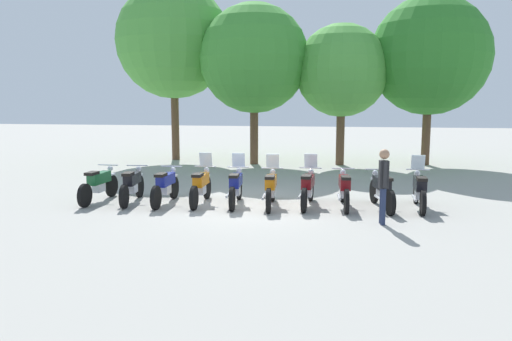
# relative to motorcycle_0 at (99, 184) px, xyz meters

# --- Properties ---
(ground_plane) EXTENTS (80.00, 80.00, 0.00)m
(ground_plane) POSITION_rel_motorcycle_0_xyz_m (4.39, 0.09, -0.50)
(ground_plane) COLOR #9E9B93
(motorcycle_0) EXTENTS (0.62, 2.19, 0.99)m
(motorcycle_0) POSITION_rel_motorcycle_0_xyz_m (0.00, 0.00, 0.00)
(motorcycle_0) COLOR black
(motorcycle_0) RESTS_ON ground_plane
(motorcycle_1) EXTENTS (0.62, 2.19, 0.99)m
(motorcycle_1) POSITION_rel_motorcycle_0_xyz_m (0.97, 0.04, 0.00)
(motorcycle_1) COLOR black
(motorcycle_1) RESTS_ON ground_plane
(motorcycle_2) EXTENTS (0.62, 2.19, 0.99)m
(motorcycle_2) POSITION_rel_motorcycle_0_xyz_m (1.95, 0.01, 0.00)
(motorcycle_2) COLOR black
(motorcycle_2) RESTS_ON ground_plane
(motorcycle_3) EXTENTS (0.62, 2.19, 1.37)m
(motorcycle_3) POSITION_rel_motorcycle_0_xyz_m (2.93, 0.15, 0.01)
(motorcycle_3) COLOR black
(motorcycle_3) RESTS_ON ground_plane
(motorcycle_4) EXTENTS (0.62, 2.19, 1.37)m
(motorcycle_4) POSITION_rel_motorcycle_0_xyz_m (3.90, 0.18, 0.01)
(motorcycle_4) COLOR black
(motorcycle_4) RESTS_ON ground_plane
(motorcycle_5) EXTENTS (0.62, 2.19, 1.37)m
(motorcycle_5) POSITION_rel_motorcycle_0_xyz_m (4.88, 0.09, 0.01)
(motorcycle_5) COLOR black
(motorcycle_5) RESTS_ON ground_plane
(motorcycle_6) EXTENTS (0.62, 2.19, 1.37)m
(motorcycle_6) POSITION_rel_motorcycle_0_xyz_m (5.86, 0.31, 0.01)
(motorcycle_6) COLOR black
(motorcycle_6) RESTS_ON ground_plane
(motorcycle_7) EXTENTS (0.62, 2.19, 0.99)m
(motorcycle_7) POSITION_rel_motorcycle_0_xyz_m (6.83, 0.30, 0.00)
(motorcycle_7) COLOR black
(motorcycle_7) RESTS_ON ground_plane
(motorcycle_8) EXTENTS (0.68, 2.17, 0.99)m
(motorcycle_8) POSITION_rel_motorcycle_0_xyz_m (7.80, 0.30, 0.00)
(motorcycle_8) COLOR black
(motorcycle_8) RESTS_ON ground_plane
(motorcycle_9) EXTENTS (0.62, 2.19, 1.37)m
(motorcycle_9) POSITION_rel_motorcycle_0_xyz_m (8.78, 0.44, 0.01)
(motorcycle_9) COLOR black
(motorcycle_9) RESTS_ON ground_plane
(person_0) EXTENTS (0.25, 0.41, 1.75)m
(person_0) POSITION_rel_motorcycle_0_xyz_m (7.68, -1.44, 0.53)
(person_0) COLOR #232D4C
(person_0) RESTS_ON ground_plane
(tree_0) EXTENTS (5.29, 5.29, 8.18)m
(tree_0) POSITION_rel_motorcycle_0_xyz_m (-0.97, 9.94, 5.02)
(tree_0) COLOR brown
(tree_0) RESTS_ON ground_plane
(tree_1) EXTENTS (4.74, 4.74, 6.99)m
(tree_1) POSITION_rel_motorcycle_0_xyz_m (2.99, 8.91, 4.11)
(tree_1) COLOR brown
(tree_1) RESTS_ON ground_plane
(tree_2) EXTENTS (3.98, 3.98, 6.08)m
(tree_2) POSITION_rel_motorcycle_0_xyz_m (6.76, 9.19, 3.57)
(tree_2) COLOR brown
(tree_2) RESTS_ON ground_plane
(tree_3) EXTENTS (5.06, 5.06, 7.24)m
(tree_3) POSITION_rel_motorcycle_0_xyz_m (10.46, 9.74, 4.20)
(tree_3) COLOR brown
(tree_3) RESTS_ON ground_plane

